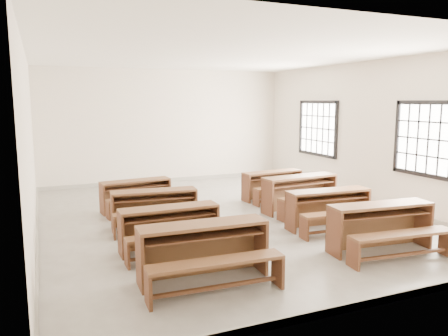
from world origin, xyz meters
name	(u,v)px	position (x,y,z in m)	size (l,w,h in m)	color
room	(228,110)	(0.09, 0.00, 2.14)	(8.50, 8.50, 3.20)	gray
desk_set_0	(204,248)	(-1.47, -2.82, 0.44)	(1.72, 0.94, 0.76)	brown
desk_set_1	(170,226)	(-1.55, -1.53, 0.41)	(1.55, 0.81, 0.70)	brown
desk_set_2	(155,206)	(-1.47, -0.20, 0.41)	(1.62, 0.95, 0.70)	brown
desk_set_3	(137,193)	(-1.52, 1.18, 0.39)	(1.55, 0.93, 0.66)	brown
desk_set_4	(382,224)	(1.45, -2.84, 0.44)	(1.74, 1.02, 0.75)	brown
desk_set_5	(330,206)	(1.47, -1.48, 0.41)	(1.63, 0.91, 0.71)	brown
desk_set_6	(301,191)	(1.68, -0.22, 0.44)	(1.75, 1.02, 0.76)	brown
desk_set_7	(273,183)	(1.70, 1.02, 0.39)	(1.55, 0.90, 0.67)	brown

